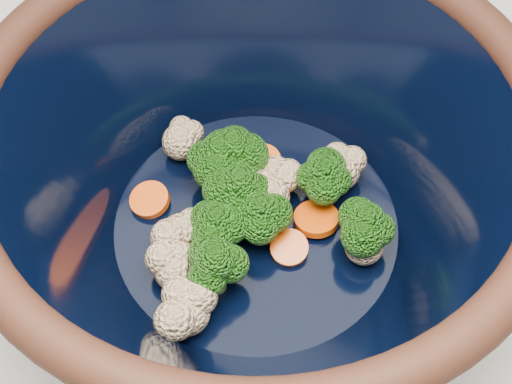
% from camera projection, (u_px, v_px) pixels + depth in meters
% --- Properties ---
extents(counter, '(1.20, 1.20, 0.90)m').
position_uv_depth(counter, '(217.00, 362.00, 0.97)').
color(counter, beige).
rests_on(counter, ground).
extents(mixing_bowl, '(0.41, 0.41, 0.16)m').
position_uv_depth(mixing_bowl, '(256.00, 178.00, 0.48)').
color(mixing_bowl, black).
rests_on(mixing_bowl, counter).
extents(vegetable_pile, '(0.19, 0.17, 0.06)m').
position_uv_depth(vegetable_pile, '(250.00, 202.00, 0.50)').
color(vegetable_pile, '#608442').
rests_on(vegetable_pile, mixing_bowl).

